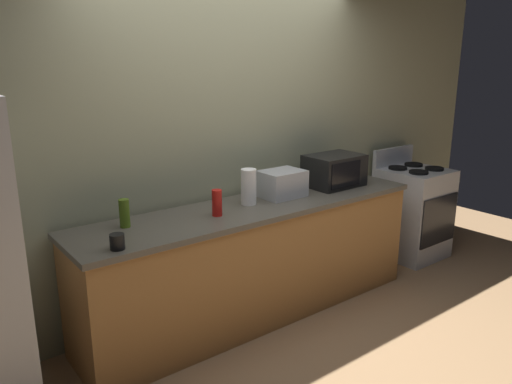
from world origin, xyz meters
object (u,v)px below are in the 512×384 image
mug_yellow (347,172)px  paper_towel_roll (249,187)px  bottle_hot_sauce (217,203)px  mug_black (117,242)px  toaster_oven (282,184)px  bottle_olive_oil (124,213)px  stove_range (412,212)px  microwave (334,170)px

mug_yellow → paper_towel_roll: bearing=-172.4°
bottle_hot_sauce → mug_black: bottle_hot_sauce is taller
toaster_oven → bottle_olive_oil: 1.29m
paper_towel_roll → stove_range: bearing=-1.4°
bottle_olive_oil → mug_black: bottle_olive_oil is taller
toaster_oven → paper_towel_roll: paper_towel_roll is taller
paper_towel_roll → bottle_olive_oil: (-0.95, 0.07, -0.04)m
bottle_olive_oil → toaster_oven: bearing=-2.8°
bottle_olive_oil → mug_yellow: (2.22, 0.10, -0.05)m
toaster_oven → mug_yellow: bearing=9.7°
paper_towel_roll → bottle_olive_oil: size_ratio=1.44×
stove_range → paper_towel_roll: 2.11m
mug_black → stove_range: bearing=3.9°
paper_towel_roll → bottle_olive_oil: 0.96m
bottle_hot_sauce → mug_black: bearing=-167.5°
paper_towel_roll → bottle_hot_sauce: paper_towel_roll is taller
stove_range → microwave: 1.26m
bottle_hot_sauce → mug_yellow: bearing=9.2°
toaster_oven → bottle_olive_oil: size_ratio=1.81×
bottle_olive_oil → stove_range: bearing=-2.4°
stove_range → toaster_oven: toaster_oven is taller
microwave → bottle_hot_sauce: size_ratio=2.58×
toaster_oven → stove_range: bearing=-2.0°
mug_yellow → bottle_olive_oil: bearing=-177.5°
microwave → mug_black: (-2.06, -0.27, -0.09)m
paper_towel_roll → bottle_olive_oil: bearing=175.6°
stove_range → mug_black: bearing=-176.1°
mug_black → bottle_olive_oil: bearing=60.4°
paper_towel_roll → mug_yellow: 1.28m
microwave → mug_black: microwave is taller
mug_yellow → stove_range: bearing=-16.1°
paper_towel_roll → toaster_oven: bearing=1.7°
toaster_oven → mug_black: size_ratio=3.70×
mug_yellow → mug_black: (-2.42, -0.44, 0.00)m
bottle_hot_sauce → paper_towel_roll: bearing=15.0°
toaster_oven → mug_yellow: toaster_oven is taller
stove_range → paper_towel_roll: (-2.03, 0.05, 0.57)m
toaster_oven → mug_yellow: 0.95m
stove_range → paper_towel_roll: bearing=178.6°
bottle_hot_sauce → mug_yellow: bottle_hot_sauce is taller
microwave → bottle_olive_oil: (-1.87, 0.08, -0.04)m
toaster_oven → paper_towel_roll: (-0.34, -0.01, 0.03)m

